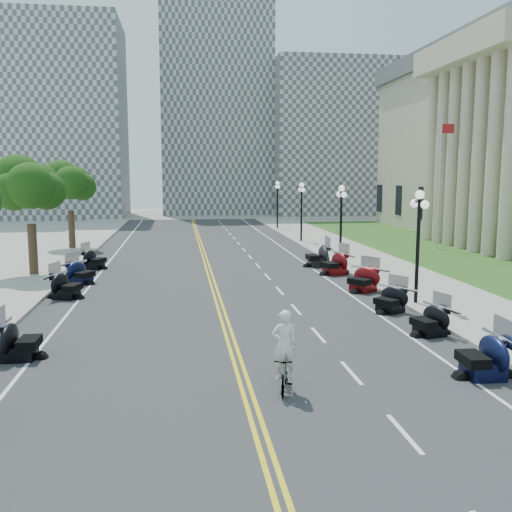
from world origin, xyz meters
name	(u,v)px	position (x,y,z in m)	size (l,w,h in m)	color
ground	(230,339)	(0.00, 0.00, 0.00)	(160.00, 160.00, 0.00)	gray
road	(213,285)	(0.00, 10.00, 0.00)	(16.00, 90.00, 0.01)	#333335
centerline_yellow_a	(211,285)	(-0.12, 10.00, 0.01)	(0.12, 90.00, 0.00)	yellow
centerline_yellow_b	(216,285)	(0.12, 10.00, 0.01)	(0.12, 90.00, 0.00)	yellow
edge_line_north	(331,282)	(6.40, 10.00, 0.01)	(0.12, 90.00, 0.00)	white
edge_line_south	(88,288)	(-6.40, 10.00, 0.01)	(0.12, 90.00, 0.00)	white
lane_dash_4	(404,433)	(3.20, -8.00, 0.01)	(0.12, 2.00, 0.00)	white
lane_dash_5	(351,373)	(3.20, -4.00, 0.01)	(0.12, 2.00, 0.00)	white
lane_dash_6	(318,335)	(3.20, 0.00, 0.01)	(0.12, 2.00, 0.00)	white
lane_dash_7	(296,309)	(3.20, 4.00, 0.01)	(0.12, 2.00, 0.00)	white
lane_dash_8	(280,291)	(3.20, 8.00, 0.01)	(0.12, 2.00, 0.00)	white
lane_dash_9	(267,277)	(3.20, 12.00, 0.01)	(0.12, 2.00, 0.00)	white
lane_dash_10	(258,266)	(3.20, 16.00, 0.01)	(0.12, 2.00, 0.00)	white
lane_dash_11	(250,257)	(3.20, 20.00, 0.01)	(0.12, 2.00, 0.00)	white
lane_dash_12	(244,250)	(3.20, 24.00, 0.01)	(0.12, 2.00, 0.00)	white
lane_dash_13	(238,243)	(3.20, 28.00, 0.01)	(0.12, 2.00, 0.00)	white
lane_dash_14	(234,238)	(3.20, 32.00, 0.01)	(0.12, 2.00, 0.00)	white
lane_dash_15	(230,234)	(3.20, 36.00, 0.01)	(0.12, 2.00, 0.00)	white
lane_dash_16	(227,230)	(3.20, 40.00, 0.01)	(0.12, 2.00, 0.00)	white
lane_dash_17	(224,227)	(3.20, 44.00, 0.01)	(0.12, 2.00, 0.00)	white
lane_dash_18	(221,224)	(3.20, 48.00, 0.01)	(0.12, 2.00, 0.00)	white
lane_dash_19	(219,221)	(3.20, 52.00, 0.01)	(0.12, 2.00, 0.00)	white
sidewalk_north	(404,279)	(10.50, 10.00, 0.07)	(5.00, 90.00, 0.15)	#9E9991
sidewalk_south	(4,289)	(-10.50, 10.00, 0.07)	(5.00, 90.00, 0.15)	#9E9991
lawn	(455,256)	(17.50, 18.00, 0.05)	(9.00, 60.00, 0.10)	#356023
distant_block_a	(56,121)	(-18.00, 62.00, 13.00)	(18.00, 14.00, 26.00)	gray
distant_block_b	(216,113)	(4.00, 68.00, 15.00)	(16.00, 12.00, 30.00)	gray
distant_block_c	(337,139)	(22.00, 65.00, 11.00)	(20.00, 14.00, 22.00)	gray
street_lamp_2	(418,248)	(8.60, 4.00, 2.60)	(0.50, 1.20, 4.90)	black
street_lamp_3	(341,224)	(8.60, 16.00, 2.60)	(0.50, 1.20, 4.90)	black
street_lamp_4	(301,212)	(8.60, 28.00, 2.60)	(0.50, 1.20, 4.90)	black
street_lamp_5	(277,205)	(8.60, 40.00, 2.60)	(0.50, 1.20, 4.90)	black
flagpole	(439,185)	(18.00, 22.00, 5.00)	(1.10, 0.20, 10.00)	silver
tree_3	(30,193)	(-10.00, 14.00, 4.75)	(4.80, 4.80, 9.20)	#235619
tree_4	(70,188)	(-10.00, 26.00, 4.75)	(4.80, 4.80, 9.20)	#235619
motorcycle_n_4	(484,354)	(6.81, -4.87, 0.70)	(1.99, 1.99, 1.39)	black
motorcycle_n_5	(430,319)	(7.18, -0.55, 0.62)	(1.76, 1.76, 1.23)	black
motorcycle_n_6	(390,298)	(7.04, 2.98, 0.62)	(1.76, 1.76, 1.24)	black
motorcycle_n_7	(363,278)	(7.26, 7.28, 0.69)	(1.98, 1.98, 1.38)	#590A0C
motorcycle_n_8	(335,262)	(7.18, 12.22, 0.74)	(2.11, 2.11, 1.48)	#590A0C
motorcycle_n_9	(318,255)	(6.92, 15.17, 0.76)	(2.18, 2.18, 1.52)	black
motorcycle_s_5	(19,339)	(-6.76, -1.38, 0.66)	(1.90, 1.90, 1.33)	black
motorcycle_s_7	(66,284)	(-7.03, 7.62, 0.68)	(1.95, 1.95, 1.36)	black
motorcycle_s_8	(80,271)	(-6.98, 11.30, 0.67)	(1.90, 1.90, 1.33)	black
motorcycle_s_9	(94,258)	(-6.96, 16.17, 0.66)	(1.90, 1.90, 1.33)	black
bicycle	(284,373)	(0.99, -5.16, 0.51)	(0.48, 1.68, 1.01)	#A51414
cyclist_rider	(285,320)	(0.99, -5.16, 1.96)	(0.69, 0.45, 1.89)	white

